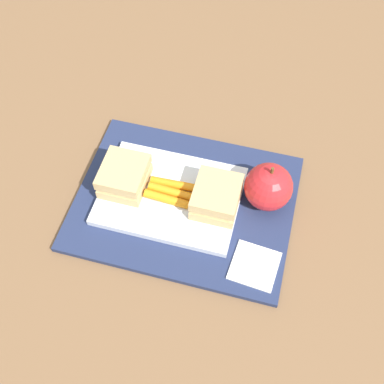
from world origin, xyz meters
The scene contains 8 objects.
ground_plane centered at (0.00, 0.00, 0.00)m, with size 2.40×2.40×0.00m, color brown.
lunchbag_mat centered at (0.00, 0.00, 0.01)m, with size 0.36×0.28×0.01m, color navy.
food_tray centered at (-0.03, 0.00, 0.02)m, with size 0.23×0.17×0.01m, color white.
sandwich_half_left centered at (-0.10, 0.00, 0.04)m, with size 0.07×0.08×0.04m.
sandwich_half_right centered at (0.05, 0.00, 0.04)m, with size 0.07×0.08×0.04m.
carrot_sticks_bundle centered at (-0.03, 0.00, 0.03)m, with size 0.08×0.04×0.02m.
apple centered at (0.13, 0.04, 0.05)m, with size 0.08×0.08×0.09m.
paper_napkin centered at (0.14, -0.09, 0.01)m, with size 0.07×0.07×0.00m, color white.
Camera 1 is at (0.12, -0.42, 0.70)m, focal length 45.45 mm.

